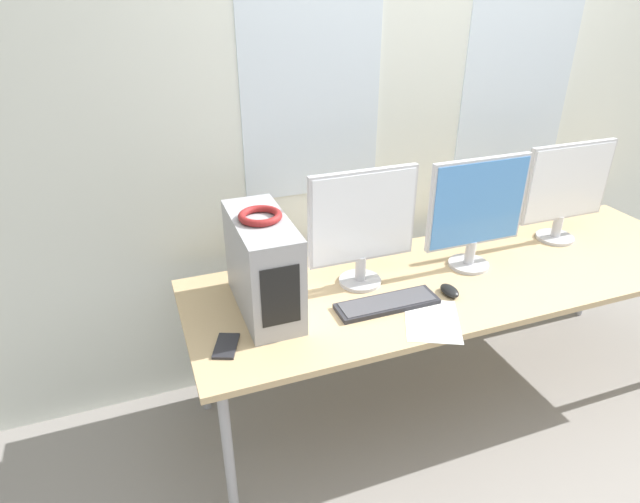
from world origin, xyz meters
name	(u,v)px	position (x,y,z in m)	size (l,w,h in m)	color
ground_plane	(493,448)	(0.00, 0.00, 0.00)	(14.00, 14.00, 0.00)	gray
wall_back	(417,107)	(0.00, 0.93, 1.35)	(8.00, 0.07, 2.70)	silver
desk	(461,281)	(0.00, 0.40, 0.67)	(2.52, 0.80, 0.71)	tan
pc_tower	(263,265)	(-0.92, 0.44, 0.91)	(0.21, 0.49, 0.40)	#9E9EA3
headphones	(260,216)	(-0.92, 0.44, 1.12)	(0.17, 0.17, 0.03)	maroon
monitor_main	(362,224)	(-0.47, 0.49, 1.00)	(0.48, 0.19, 0.52)	#B7B7BC
monitor_right_near	(477,210)	(0.07, 0.45, 1.00)	(0.49, 0.19, 0.52)	#B7B7BC
monitor_right_far	(566,188)	(0.65, 0.54, 0.99)	(0.49, 0.19, 0.51)	#B7B7BC
keyboard	(387,304)	(-0.45, 0.28, 0.72)	(0.43, 0.13, 0.02)	#28282D
mouse	(450,291)	(-0.16, 0.27, 0.73)	(0.06, 0.11, 0.04)	black
cell_phone	(226,346)	(-1.12, 0.24, 0.71)	(0.13, 0.16, 0.01)	#232328
paper_sheet_left	(432,320)	(-0.33, 0.12, 0.71)	(0.32, 0.36, 0.00)	white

